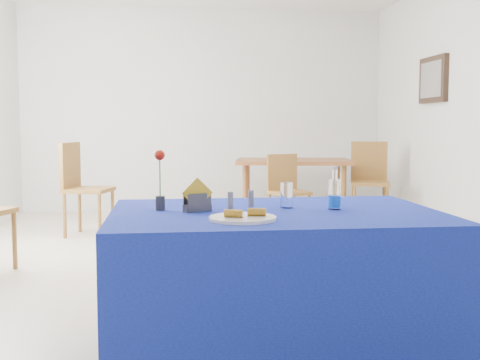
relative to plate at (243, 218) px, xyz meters
name	(u,v)px	position (x,y,z in m)	size (l,w,h in m)	color
floor	(231,266)	(0.19, 2.33, -0.77)	(7.00, 7.00, 0.00)	beige
room_shell	(230,56)	(0.19, 2.33, 0.98)	(7.00, 7.00, 7.00)	silver
picture_frame	(433,80)	(2.66, 3.93, 0.93)	(0.06, 0.64, 0.52)	black
picture_art	(431,80)	(2.63, 3.93, 0.93)	(0.02, 0.52, 0.40)	#998C66
plate	(243,218)	(0.00, 0.00, 0.00)	(0.30, 0.30, 0.01)	white
drinking_glass	(287,195)	(0.27, 0.37, 0.06)	(0.06, 0.06, 0.13)	white
salt_shaker	(230,200)	(-0.02, 0.37, 0.04)	(0.03, 0.03, 0.09)	slate
pepper_shaker	(251,198)	(0.10, 0.44, 0.04)	(0.03, 0.03, 0.09)	slate
blue_table	(275,287)	(0.20, 0.27, -0.39)	(1.60, 1.10, 0.76)	#101793
water_bottle	(334,195)	(0.50, 0.29, 0.06)	(0.06, 0.06, 0.21)	white
napkin_holder	(197,201)	(-0.19, 0.29, 0.04)	(0.15, 0.10, 0.17)	#343439
rose_vase	(160,181)	(-0.37, 0.36, 0.14)	(0.05, 0.05, 0.30)	#27272C
oak_table	(293,165)	(1.26, 4.88, -0.09)	(1.57, 1.15, 0.76)	brown
chair_bg_left	(286,186)	(1.01, 4.11, -0.27)	(0.48, 0.48, 0.86)	olive
chair_bg_right	(369,176)	(2.12, 4.48, -0.20)	(0.54, 0.54, 0.99)	olive
chair_win_b	(80,182)	(-1.26, 3.96, -0.19)	(0.55, 0.55, 1.00)	olive
banana_pieces	(245,213)	(0.01, -0.01, 0.03)	(0.20, 0.09, 0.04)	gold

